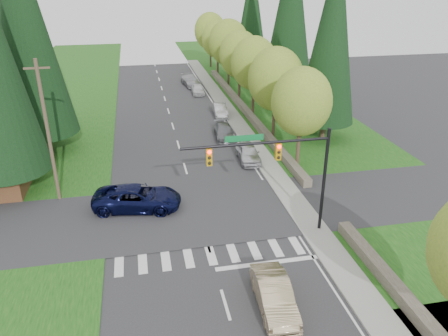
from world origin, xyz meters
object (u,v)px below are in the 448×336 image
object	(u,v)px
sedan_champagne	(274,295)
parked_car_d	(198,89)
parked_car_c	(220,110)
suv_navy	(137,198)
parked_car_e	(191,81)
parked_car_a	(248,153)
parked_car_b	(224,132)

from	to	relation	value
sedan_champagne	parked_car_d	xyz separation A→B (m)	(2.24, 40.55, -0.09)
parked_car_c	sedan_champagne	bearing A→B (deg)	-92.03
sedan_champagne	suv_navy	size ratio (longest dim) A/B	0.75
sedan_champagne	parked_car_e	distance (m)	45.22
parked_car_c	parked_car_e	bearing A→B (deg)	99.67
sedan_champagne	parked_car_c	bearing A→B (deg)	86.89
parked_car_a	parked_car_b	xyz separation A→B (m)	(-0.91, 5.92, -0.10)
parked_car_a	sedan_champagne	bearing A→B (deg)	-97.53
parked_car_a	parked_car_b	distance (m)	5.99
parked_car_b	parked_car_d	xyz separation A→B (m)	(-0.10, 16.92, 0.01)
sedan_champagne	parked_car_e	size ratio (longest dim) A/B	0.91
suv_navy	sedan_champagne	bearing A→B (deg)	-140.56
sedan_champagne	parked_car_a	size ratio (longest dim) A/B	1.05
parked_car_a	parked_car_b	bearing A→B (deg)	101.58
parked_car_b	parked_car_d	bearing A→B (deg)	95.14
suv_navy	parked_car_a	distance (m)	11.56
parked_car_c	parked_car_e	size ratio (longest dim) A/B	0.81
parked_car_a	parked_car_c	bearing A→B (deg)	92.51
sedan_champagne	parked_car_c	size ratio (longest dim) A/B	1.12
sedan_champagne	parked_car_a	distance (m)	18.01
sedan_champagne	parked_car_d	size ratio (longest dim) A/B	1.18
parked_car_d	parked_car_a	bearing A→B (deg)	-84.59
suv_navy	parked_car_d	world-z (taller)	suv_navy
sedan_champagne	parked_car_b	distance (m)	23.75
suv_navy	parked_car_c	xyz separation A→B (m)	(9.59, 19.48, -0.17)
parked_car_a	parked_car_e	world-z (taller)	parked_car_a
parked_car_c	parked_car_e	world-z (taller)	parked_car_e
parked_car_b	parked_car_e	bearing A→B (deg)	95.88
parked_car_d	parked_car_c	bearing A→B (deg)	-80.85
parked_car_e	parked_car_c	bearing A→B (deg)	-92.14
parked_car_a	parked_car_b	size ratio (longest dim) A/B	0.99
parked_car_b	parked_car_c	distance (m)	7.07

